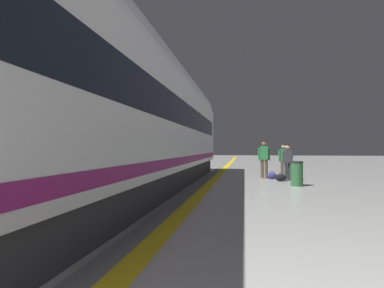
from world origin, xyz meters
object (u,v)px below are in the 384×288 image
Objects in this scene: suitcase_mid at (291,171)px; waste_bin at (297,174)px; duffel_bag_near at (272,176)px; passenger_far at (287,159)px; high_speed_train at (66,90)px; passenger_mid at (284,158)px; passenger_near at (264,156)px; duffel_bag_far at (281,178)px.

waste_bin is (-0.23, -2.96, 0.11)m from suitcase_mid.
waste_bin is (0.69, -2.50, 0.30)m from duffel_bag_near.
suitcase_mid reaches higher than duffel_bag_near.
passenger_far is (0.61, -0.59, 0.75)m from duffel_bag_near.
high_speed_train is 8.65m from waste_bin.
passenger_far reaches higher than waste_bin.
passenger_mid is at bearing 61.90° from high_speed_train.
high_speed_train is 18.98× the size of passenger_far.
passenger_near reaches higher than passenger_far.
passenger_far reaches higher than suitcase_mid.
duffel_bag_near is at bearing -134.04° from passenger_mid.
suitcase_mid is at bearing 65.28° from duffel_bag_far.
high_speed_train reaches higher than suitcase_mid.
duffel_bag_near and duffel_bag_far have the same top height.
suitcase_mid is at bearing 73.60° from passenger_far.
waste_bin is at bearing -69.92° from passenger_near.
high_speed_train is 10.35m from passenger_near.
passenger_near is at bearing 137.62° from passenger_far.
passenger_near is 1.42m from suitcase_mid.
duffel_bag_near is at bearing 105.39° from waste_bin.
suitcase_mid is (0.32, -0.16, -0.57)m from passenger_mid.
suitcase_mid is at bearing 60.05° from high_speed_train.
high_speed_train reaches higher than duffel_bag_far.
passenger_mid is at bearing 21.47° from passenger_near.
duffel_bag_near is 1.15m from passenger_mid.
duffel_bag_far is (4.86, 8.16, -2.35)m from high_speed_train.
high_speed_train is at bearing -119.95° from suitcase_mid.
duffel_bag_far is 0.48× the size of waste_bin.
duffel_bag_near is at bearing 107.63° from duffel_bag_far.
waste_bin reaches higher than duffel_bag_far.
duffel_bag_far is (-0.31, -1.52, -0.77)m from passenger_mid.
passenger_near is 3.96× the size of duffel_bag_near.
high_speed_train is 11.20m from suitcase_mid.
passenger_far is at bearing 44.65° from duffel_bag_far.
duffel_bag_far is at bearing 59.22° from high_speed_train.
high_speed_train is 9.78m from duffel_bag_far.
suitcase_mid is at bearing 26.69° from duffel_bag_near.
passenger_near is at bearing -158.53° from passenger_mid.
passenger_mid is at bearing 90.51° from passenger_far.
passenger_near is at bearing 117.61° from duffel_bag_far.
suitcase_mid is 2.97m from waste_bin.
passenger_near is 3.96× the size of duffel_bag_far.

